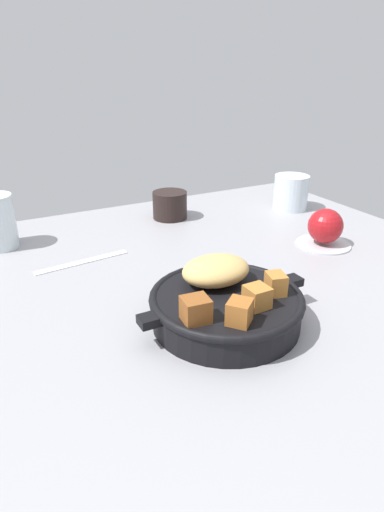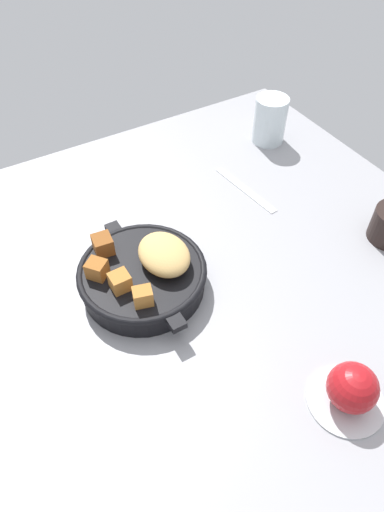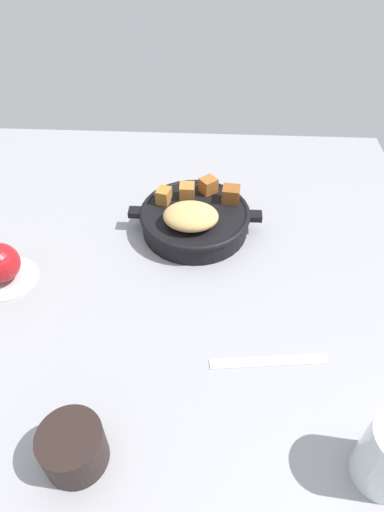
% 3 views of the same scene
% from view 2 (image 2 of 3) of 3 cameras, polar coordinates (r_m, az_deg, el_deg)
% --- Properties ---
extents(ground_plane, '(1.01, 0.97, 0.02)m').
position_cam_2_polar(ground_plane, '(0.78, 2.60, -4.08)').
color(ground_plane, gray).
extents(cast_iron_skillet, '(0.25, 0.21, 0.08)m').
position_cam_2_polar(cast_iron_skillet, '(0.74, -6.09, -2.21)').
color(cast_iron_skillet, black).
rests_on(cast_iron_skillet, ground_plane).
extents(saucer_plate, '(0.11, 0.11, 0.01)m').
position_cam_2_polar(saucer_plate, '(0.69, 18.81, -16.82)').
color(saucer_plate, '#B7BABF').
rests_on(saucer_plate, ground_plane).
extents(red_apple, '(0.07, 0.07, 0.07)m').
position_cam_2_polar(red_apple, '(0.66, 19.61, -15.38)').
color(red_apple, maroon).
rests_on(red_apple, saucer_plate).
extents(butter_knife, '(0.17, 0.03, 0.00)m').
position_cam_2_polar(butter_knife, '(0.95, 6.73, 8.39)').
color(butter_knife, silver).
rests_on(butter_knife, ground_plane).
extents(water_glass_tall, '(0.07, 0.07, 0.10)m').
position_cam_2_polar(water_glass_tall, '(1.08, 9.81, 16.56)').
color(water_glass_tall, silver).
rests_on(water_glass_tall, ground_plane).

